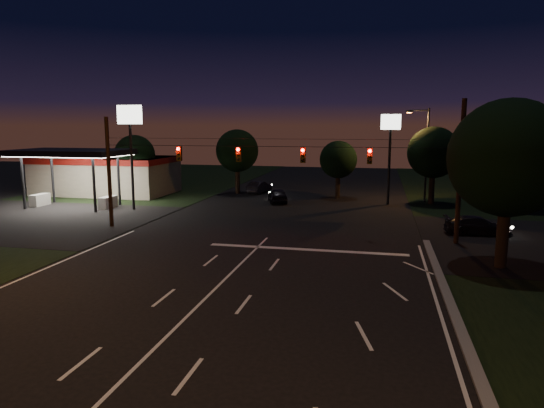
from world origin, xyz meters
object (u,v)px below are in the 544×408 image
(car_oncoming_b, at_px, (259,187))
(utility_pole_right, at_px, (456,244))
(tree_right_near, at_px, (508,159))
(car_oncoming_a, at_px, (278,195))
(car_cross, at_px, (478,226))

(car_oncoming_b, bearing_deg, utility_pole_right, 142.98)
(tree_right_near, xyz_separation_m, car_oncoming_a, (-15.94, 18.67, -4.99))
(car_oncoming_b, xyz_separation_m, car_cross, (19.61, -16.96, -0.01))
(utility_pole_right, distance_m, car_oncoming_b, 26.77)
(tree_right_near, relative_size, car_cross, 1.99)
(car_cross, bearing_deg, tree_right_near, 174.11)
(tree_right_near, height_order, car_oncoming_b, tree_right_near)
(utility_pole_right, relative_size, tree_right_near, 1.03)
(utility_pole_right, height_order, car_oncoming_b, utility_pole_right)
(tree_right_near, bearing_deg, car_oncoming_a, 130.49)
(car_oncoming_a, relative_size, car_cross, 0.92)
(utility_pole_right, xyz_separation_m, car_oncoming_a, (-14.42, 13.84, 0.69))
(car_oncoming_a, height_order, car_oncoming_b, car_oncoming_a)
(tree_right_near, height_order, car_cross, tree_right_near)
(utility_pole_right, bearing_deg, tree_right_near, -72.47)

